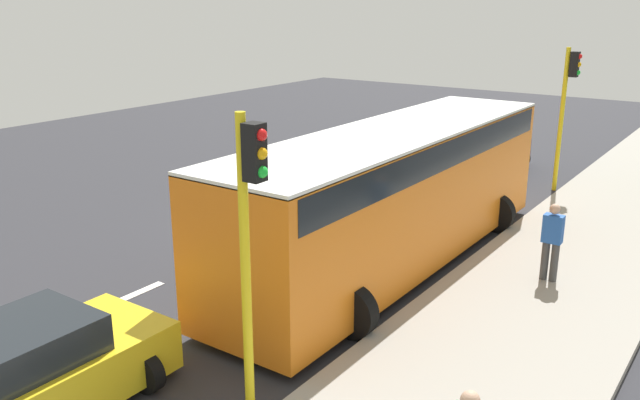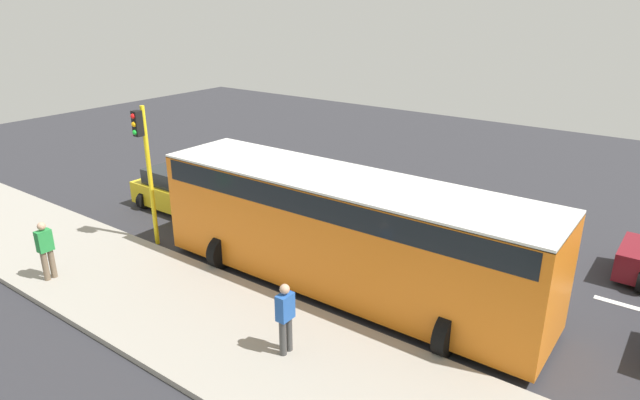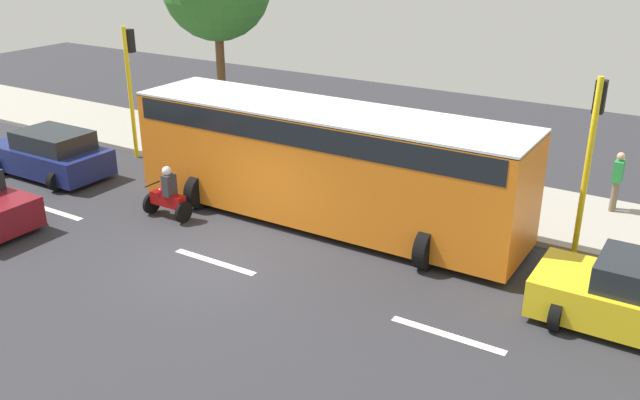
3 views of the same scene
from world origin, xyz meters
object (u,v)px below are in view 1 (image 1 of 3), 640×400
(car_dark_blue, at_px, (485,152))
(traffic_light_corner, at_px, (250,230))
(car_yellow_cab, at_px, (33,373))
(car_maroon, at_px, (373,145))
(motorcycle, at_px, (392,187))
(pedestrian_near_signal, at_px, (552,240))
(city_bus, at_px, (395,187))
(traffic_light_midblock, at_px, (567,99))

(car_dark_blue, bearing_deg, traffic_light_corner, -79.75)
(car_dark_blue, bearing_deg, car_yellow_cab, -89.38)
(car_maroon, height_order, motorcycle, motorcycle)
(car_yellow_cab, relative_size, pedestrian_near_signal, 2.29)
(traffic_light_corner, bearing_deg, car_maroon, 114.71)
(city_bus, distance_m, traffic_light_corner, 6.64)
(car_maroon, relative_size, car_yellow_cab, 1.12)
(pedestrian_near_signal, height_order, traffic_light_corner, traffic_light_corner)
(pedestrian_near_signal, xyz_separation_m, traffic_light_corner, (-2.03, -7.18, 1.87))
(city_bus, relative_size, pedestrian_near_signal, 6.51)
(car_yellow_cab, relative_size, motorcycle, 2.53)
(car_dark_blue, xyz_separation_m, traffic_light_corner, (2.86, -15.81, 2.22))
(car_yellow_cab, bearing_deg, car_dark_blue, 90.62)
(city_bus, relative_size, motorcycle, 7.19)
(motorcycle, bearing_deg, traffic_light_corner, -71.28)
(car_yellow_cab, distance_m, motorcycle, 11.95)
(city_bus, height_order, pedestrian_near_signal, city_bus)
(motorcycle, bearing_deg, car_dark_blue, 84.09)
(car_yellow_cab, relative_size, traffic_light_corner, 0.86)
(motorcycle, bearing_deg, pedestrian_near_signal, -28.64)
(traffic_light_corner, bearing_deg, car_dark_blue, 100.25)
(motorcycle, xyz_separation_m, pedestrian_near_signal, (5.47, -2.99, 0.42))
(car_dark_blue, bearing_deg, traffic_light_midblock, -18.46)
(pedestrian_near_signal, bearing_deg, car_maroon, 139.69)
(car_dark_blue, distance_m, pedestrian_near_signal, 9.93)
(city_bus, bearing_deg, motorcycle, 119.72)
(car_yellow_cab, bearing_deg, motorcycle, 93.72)
(car_yellow_cab, height_order, pedestrian_near_signal, pedestrian_near_signal)
(car_dark_blue, bearing_deg, motorcycle, -95.91)
(car_maroon, bearing_deg, pedestrian_near_signal, -40.31)
(car_yellow_cab, bearing_deg, pedestrian_near_signal, 62.28)
(car_yellow_cab, height_order, city_bus, city_bus)
(car_maroon, relative_size, pedestrian_near_signal, 2.56)
(car_maroon, height_order, traffic_light_corner, traffic_light_corner)
(car_yellow_cab, distance_m, traffic_light_corner, 3.89)
(traffic_light_corner, bearing_deg, motorcycle, 108.72)
(pedestrian_near_signal, bearing_deg, car_yellow_cab, -117.72)
(traffic_light_midblock, bearing_deg, pedestrian_near_signal, -75.21)
(city_bus, bearing_deg, traffic_light_midblock, 81.20)
(car_maroon, distance_m, traffic_light_midblock, 7.08)
(car_dark_blue, bearing_deg, city_bus, -80.61)
(car_dark_blue, relative_size, traffic_light_midblock, 0.92)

